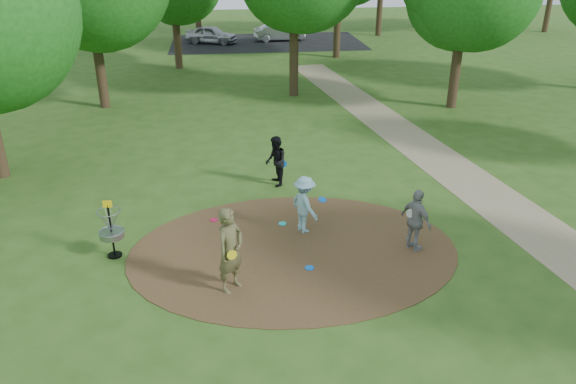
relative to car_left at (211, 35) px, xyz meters
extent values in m
plane|color=#2D5119|center=(2.07, -30.04, -0.63)|extent=(100.00, 100.00, 0.00)
cylinder|color=#47301C|center=(2.07, -30.04, -0.62)|extent=(8.40, 8.40, 0.02)
cube|color=#8C7A5B|center=(8.57, -28.04, -0.63)|extent=(7.55, 39.89, 0.01)
cube|color=black|center=(4.07, -0.04, -0.63)|extent=(14.00, 8.00, 0.01)
imported|color=brown|center=(0.45, -31.55, 0.38)|extent=(0.86, 0.88, 2.03)
cylinder|color=yellow|center=(0.47, -31.84, 0.44)|extent=(0.22, 0.10, 0.22)
imported|color=#84B9C5|center=(2.49, -29.04, 0.16)|extent=(0.99, 1.19, 1.59)
cylinder|color=blue|center=(2.96, -29.07, 0.30)|extent=(0.28, 0.28, 0.08)
imported|color=black|center=(2.04, -25.88, 0.18)|extent=(0.66, 0.83, 1.62)
cylinder|color=blue|center=(2.29, -25.90, 0.09)|extent=(0.23, 0.10, 0.22)
imported|color=gray|center=(5.12, -30.35, 0.20)|extent=(0.80, 1.05, 1.66)
cylinder|color=silver|center=(4.94, -30.39, 0.43)|extent=(0.23, 0.09, 0.22)
cylinder|color=#19CBCB|center=(1.94, -28.60, -0.60)|extent=(0.22, 0.22, 0.02)
cylinder|color=blue|center=(2.33, -30.94, -0.60)|extent=(0.22, 0.22, 0.02)
cylinder|color=#B91240|center=(0.04, -28.14, -0.60)|extent=(0.22, 0.22, 0.02)
imported|color=#A7A8AF|center=(0.00, 0.00, 0.00)|extent=(4.00, 2.68, 1.26)
imported|color=#989C9F|center=(5.06, 0.45, -0.01)|extent=(3.85, 1.64, 1.24)
cylinder|color=black|center=(-2.43, -29.74, 0.04)|extent=(0.05, 0.05, 1.35)
cylinder|color=black|center=(-2.43, -29.74, -0.61)|extent=(0.36, 0.36, 0.04)
cylinder|color=gray|center=(-2.43, -29.74, -0.01)|extent=(0.60, 0.60, 0.16)
torus|color=gray|center=(-2.43, -29.74, 0.07)|extent=(0.63, 0.63, 0.03)
torus|color=gray|center=(-2.43, -29.74, 0.62)|extent=(0.58, 0.58, 0.02)
cube|color=yellow|center=(-2.43, -29.74, 0.82)|extent=(0.22, 0.02, 0.18)
cylinder|color=#332316|center=(-4.93, -16.04, 1.27)|extent=(0.44, 0.44, 3.80)
cylinder|color=#332316|center=(4.07, -15.04, 1.46)|extent=(0.44, 0.44, 4.18)
cylinder|color=#332316|center=(11.07, -18.04, 1.17)|extent=(0.44, 0.44, 3.61)
cylinder|color=#332316|center=(-1.93, -8.04, 1.08)|extent=(0.44, 0.44, 3.42)
cylinder|color=#332316|center=(8.07, -6.04, 1.55)|extent=(0.44, 0.44, 4.37)
camera|label=1|loc=(0.40, -42.31, 6.75)|focal=35.00mm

